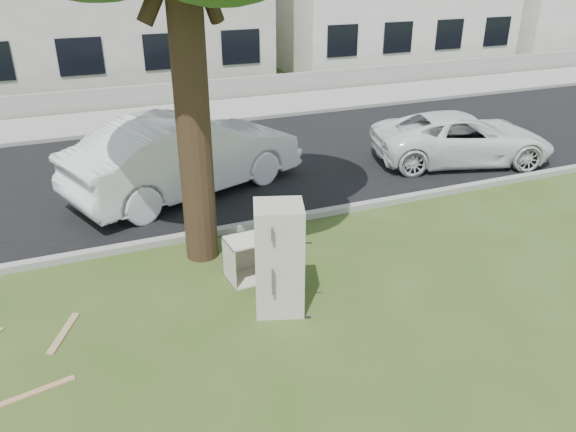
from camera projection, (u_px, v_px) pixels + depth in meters
name	position (u px, v px, depth m)	size (l,w,h in m)	color
ground	(261.00, 305.00, 8.21)	(120.00, 120.00, 0.00)	#36491A
road	(174.00, 171.00, 13.23)	(120.00, 7.00, 0.01)	black
kerb_near	(215.00, 235.00, 10.26)	(120.00, 0.18, 0.12)	gray
kerb_far	(149.00, 131.00, 16.20)	(120.00, 0.18, 0.12)	gray
sidewalk	(141.00, 119.00, 17.42)	(120.00, 2.80, 0.01)	gray
low_wall	(132.00, 97.00, 18.61)	(120.00, 0.15, 0.70)	gray
fridge	(279.00, 258.00, 7.81)	(0.67, 0.62, 1.63)	silver
cabinet	(255.00, 257.00, 8.79)	(0.89, 0.55, 0.70)	silver
plank_a	(30.00, 394.00, 6.54)	(1.02, 0.08, 0.02)	tan
plank_c	(64.00, 333.00, 7.59)	(0.90, 0.10, 0.02)	tan
car_center	(186.00, 155.00, 11.77)	(1.77, 5.07, 1.67)	silver
car_right	(462.00, 138.00, 13.61)	(1.99, 4.31, 1.20)	white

